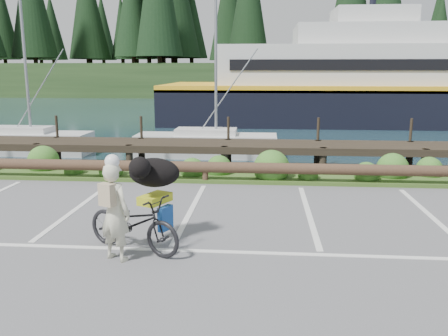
# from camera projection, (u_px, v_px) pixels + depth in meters

# --- Properties ---
(ground) EXTENTS (72.00, 72.00, 0.00)m
(ground) POSITION_uv_depth(u_px,v_px,m) (175.00, 242.00, 8.65)
(ground) COLOR #555457
(harbor_backdrop) EXTENTS (170.00, 160.00, 30.00)m
(harbor_backdrop) POSITION_uv_depth(u_px,v_px,m) (258.00, 87.00, 85.20)
(harbor_backdrop) COLOR #172E38
(harbor_backdrop) RESTS_ON ground
(vegetation_strip) EXTENTS (34.00, 1.60, 0.10)m
(vegetation_strip) POSITION_uv_depth(u_px,v_px,m) (208.00, 176.00, 13.81)
(vegetation_strip) COLOR #3D5B21
(vegetation_strip) RESTS_ON ground
(log_rail) EXTENTS (32.00, 0.30, 0.60)m
(log_rail) POSITION_uv_depth(u_px,v_px,m) (205.00, 183.00, 13.13)
(log_rail) COLOR #443021
(log_rail) RESTS_ON ground
(bicycle) EXTENTS (2.02, 1.41, 1.01)m
(bicycle) POSITION_uv_depth(u_px,v_px,m) (133.00, 223.00, 8.15)
(bicycle) COLOR black
(bicycle) RESTS_ON ground
(cyclist) EXTENTS (0.71, 0.61, 1.63)m
(cyclist) POSITION_uv_depth(u_px,v_px,m) (115.00, 212.00, 7.70)
(cyclist) COLOR beige
(cyclist) RESTS_ON ground
(dog) EXTENTS (0.80, 1.03, 0.53)m
(dog) POSITION_uv_depth(u_px,v_px,m) (154.00, 173.00, 8.51)
(dog) COLOR black
(dog) RESTS_ON bicycle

